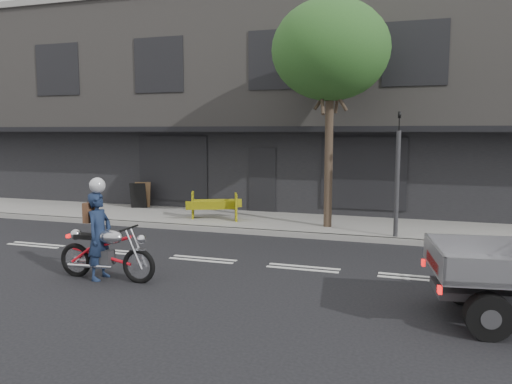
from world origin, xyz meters
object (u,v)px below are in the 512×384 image
object	(u,v)px
street_tree	(331,51)
rider	(99,236)
traffic_light_pole	(397,181)
motorcycle	(106,251)
construction_barrier	(211,206)
sandwich_board	(138,196)

from	to	relation	value
street_tree	rider	distance (m)	8.42
traffic_light_pole	street_tree	bearing A→B (deg)	156.97
street_tree	motorcycle	distance (m)	8.52
motorcycle	construction_barrier	xyz separation A→B (m)	(-0.31, 6.09, 0.02)
sandwich_board	traffic_light_pole	bearing A→B (deg)	-26.89
street_tree	rider	world-z (taller)	street_tree
street_tree	sandwich_board	xyz separation A→B (m)	(-7.27, 1.35, -4.66)
traffic_light_pole	sandwich_board	size ratio (longest dim) A/B	3.72
sandwich_board	street_tree	bearing A→B (deg)	-24.06
rider	construction_barrier	world-z (taller)	rider
traffic_light_pole	rider	bearing A→B (deg)	-135.84
rider	sandwich_board	xyz separation A→B (m)	(-3.72, 7.59, -0.27)
traffic_light_pole	motorcycle	xyz separation A→B (m)	(-5.40, -5.39, -1.07)
motorcycle	construction_barrier	size ratio (longest dim) A/B	1.35
construction_barrier	sandwich_board	distance (m)	3.87
rider	sandwich_board	world-z (taller)	rider
motorcycle	rider	bearing A→B (deg)	179.68
motorcycle	sandwich_board	size ratio (longest dim) A/B	2.33
traffic_light_pole	rider	size ratio (longest dim) A/B	1.97
motorcycle	street_tree	bearing A→B (deg)	61.10
street_tree	sandwich_board	world-z (taller)	street_tree
traffic_light_pole	construction_barrier	size ratio (longest dim) A/B	2.16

